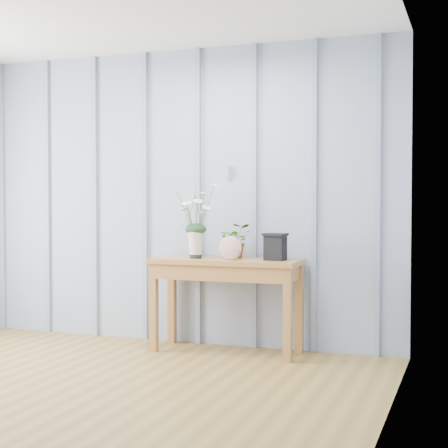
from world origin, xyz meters
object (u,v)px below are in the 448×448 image
at_px(daisy_vase, 196,211).
at_px(carved_box, 275,247).
at_px(sideboard, 226,273).
at_px(felt_disc_vessel, 230,248).

distance_m(daisy_vase, carved_box, 0.71).
relative_size(sideboard, carved_box, 5.68).
xyz_separation_m(daisy_vase, carved_box, (0.66, 0.03, -0.27)).
distance_m(sideboard, carved_box, 0.47).
bearing_deg(felt_disc_vessel, carved_box, 17.59).
bearing_deg(daisy_vase, carved_box, 2.75).
xyz_separation_m(felt_disc_vessel, carved_box, (0.34, 0.09, 0.01)).
xyz_separation_m(sideboard, felt_disc_vessel, (0.07, -0.10, 0.21)).
height_order(sideboard, carved_box, carved_box).
height_order(sideboard, felt_disc_vessel, felt_disc_vessel).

